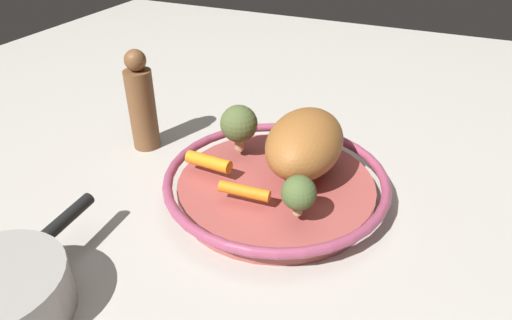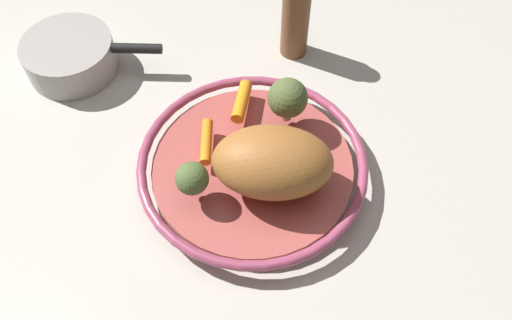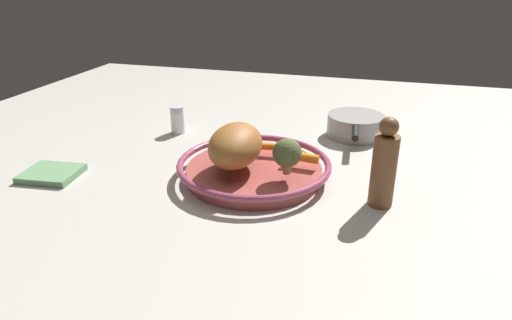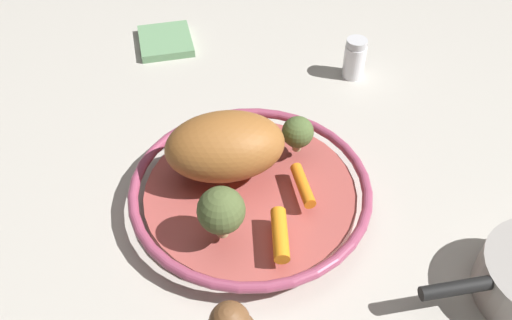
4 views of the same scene
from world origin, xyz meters
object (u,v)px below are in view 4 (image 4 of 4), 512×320
object	(u,v)px
baby_carrot_near_rim	(303,185)
broccoli_floret_mid	(221,211)
baby_carrot_right	(280,235)
serving_bowl	(250,193)
salt_shaker	(355,58)
roast_chicken_piece	(225,146)
dish_towel	(166,41)
broccoli_floret_edge	(298,132)

from	to	relation	value
baby_carrot_near_rim	broccoli_floret_mid	bearing A→B (deg)	-61.35
baby_carrot_right	broccoli_floret_mid	xyz separation A→B (m)	(-0.02, -0.07, 0.03)
baby_carrot_right	baby_carrot_near_rim	distance (m)	0.09
serving_bowl	salt_shaker	world-z (taller)	salt_shaker
roast_chicken_piece	salt_shaker	bearing A→B (deg)	135.18
broccoli_floret_mid	dish_towel	bearing A→B (deg)	-171.75
serving_bowl	salt_shaker	xyz separation A→B (m)	(-0.27, 0.21, 0.01)
broccoli_floret_edge	dish_towel	world-z (taller)	broccoli_floret_edge
baby_carrot_near_rim	broccoli_floret_edge	world-z (taller)	broccoli_floret_edge
serving_bowl	roast_chicken_piece	size ratio (longest dim) A/B	2.05
baby_carrot_near_rim	broccoli_floret_mid	world-z (taller)	broccoli_floret_mid
serving_bowl	broccoli_floret_mid	xyz separation A→B (m)	(0.08, -0.04, 0.06)
roast_chicken_piece	baby_carrot_near_rim	world-z (taller)	roast_chicken_piece
serving_bowl	baby_carrot_near_rim	world-z (taller)	baby_carrot_near_rim
broccoli_floret_edge	dish_towel	bearing A→B (deg)	-152.45
dish_towel	salt_shaker	bearing A→B (deg)	66.49
baby_carrot_right	serving_bowl	bearing A→B (deg)	-165.67
baby_carrot_right	dish_towel	xyz separation A→B (m)	(-0.50, -0.14, -0.04)
baby_carrot_near_rim	broccoli_floret_mid	size ratio (longest dim) A/B	0.97
roast_chicken_piece	broccoli_floret_mid	world-z (taller)	roast_chicken_piece
serving_bowl	salt_shaker	bearing A→B (deg)	142.17
roast_chicken_piece	baby_carrot_right	distance (m)	0.14
salt_shaker	baby_carrot_near_rim	bearing A→B (deg)	-26.49
baby_carrot_right	broccoli_floret_edge	xyz separation A→B (m)	(-0.15, 0.05, 0.02)
baby_carrot_near_rim	dish_towel	bearing A→B (deg)	-157.41
baby_carrot_near_rim	dish_towel	size ratio (longest dim) A/B	0.62
broccoli_floret_edge	dish_towel	xyz separation A→B (m)	(-0.35, -0.18, -0.06)
roast_chicken_piece	broccoli_floret_mid	distance (m)	0.11
roast_chicken_piece	baby_carrot_right	xyz separation A→B (m)	(0.12, 0.05, -0.03)
baby_carrot_right	salt_shaker	xyz separation A→B (m)	(-0.36, 0.18, -0.01)
baby_carrot_right	dish_towel	size ratio (longest dim) A/B	0.63
baby_carrot_near_rim	salt_shaker	bearing A→B (deg)	153.51
baby_carrot_near_rim	dish_towel	xyz separation A→B (m)	(-0.43, -0.18, -0.04)
baby_carrot_right	salt_shaker	world-z (taller)	salt_shaker
serving_bowl	salt_shaker	distance (m)	0.34
baby_carrot_right	baby_carrot_near_rim	size ratio (longest dim) A/B	1.02
broccoli_floret_edge	serving_bowl	bearing A→B (deg)	-51.44
baby_carrot_right	broccoli_floret_edge	distance (m)	0.16
roast_chicken_piece	dish_towel	size ratio (longest dim) A/B	1.41
baby_carrot_right	broccoli_floret_edge	bearing A→B (deg)	162.73
serving_bowl	broccoli_floret_edge	xyz separation A→B (m)	(-0.06, 0.07, 0.05)
baby_carrot_right	broccoli_floret_mid	size ratio (longest dim) A/B	0.98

